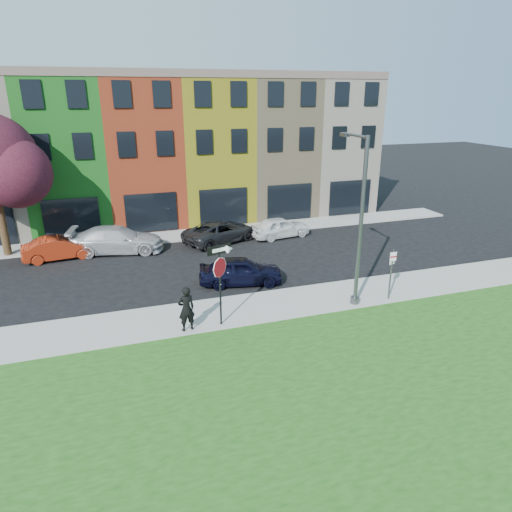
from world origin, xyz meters
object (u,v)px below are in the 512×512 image
object	(u,v)px
stop_sign	(220,269)
street_lamp	(358,222)
sedan_near	(241,271)
man	(186,309)

from	to	relation	value
stop_sign	street_lamp	size ratio (longest dim) A/B	0.46
sedan_near	street_lamp	distance (m)	6.46
stop_sign	street_lamp	xyz separation A→B (m)	(6.24, 0.28, 1.30)
stop_sign	sedan_near	distance (m)	4.90
stop_sign	man	xyz separation A→B (m)	(-1.41, -0.04, -1.49)
man	street_lamp	distance (m)	8.14
stop_sign	man	distance (m)	2.05
stop_sign	sedan_near	world-z (taller)	stop_sign
stop_sign	sedan_near	xyz separation A→B (m)	(2.04, 4.06, -1.84)
stop_sign	street_lamp	distance (m)	6.38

